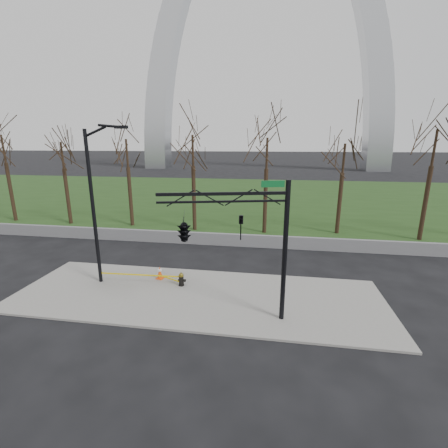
% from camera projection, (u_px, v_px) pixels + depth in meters
% --- Properties ---
extents(ground, '(500.00, 500.00, 0.00)m').
position_uv_depth(ground, '(197.00, 297.00, 15.31)').
color(ground, black).
rests_on(ground, ground).
extents(sidewalk, '(18.00, 6.00, 0.10)m').
position_uv_depth(sidewalk, '(197.00, 296.00, 15.29)').
color(sidewalk, slate).
rests_on(sidewalk, ground).
extents(grass_strip, '(120.00, 40.00, 0.06)m').
position_uv_depth(grass_strip, '(248.00, 196.00, 43.95)').
color(grass_strip, '#1D3714').
rests_on(grass_strip, ground).
extents(guardrail, '(60.00, 0.30, 0.90)m').
position_uv_depth(guardrail, '(223.00, 239.00, 22.83)').
color(guardrail, '#59595B').
rests_on(guardrail, ground).
extents(gateway_arch, '(66.00, 6.00, 65.00)m').
position_uv_depth(gateway_arch, '(265.00, 40.00, 78.62)').
color(gateway_arch, '#B7BABF').
rests_on(gateway_arch, ground).
extents(tree_row, '(45.85, 4.00, 9.03)m').
position_uv_depth(tree_row, '(230.00, 178.00, 25.62)').
color(tree_row, black).
rests_on(tree_row, ground).
extents(fire_hydrant, '(0.46, 0.30, 0.74)m').
position_uv_depth(fire_hydrant, '(181.00, 279.00, 16.19)').
color(fire_hydrant, black).
rests_on(fire_hydrant, sidewalk).
extents(traffic_cone, '(0.44, 0.44, 0.71)m').
position_uv_depth(traffic_cone, '(160.00, 272.00, 17.02)').
color(traffic_cone, '#E94C0C').
rests_on(traffic_cone, sidewalk).
extents(street_light, '(2.39, 0.46, 8.21)m').
position_uv_depth(street_light, '(96.00, 198.00, 15.54)').
color(street_light, black).
rests_on(street_light, ground).
extents(traffic_signal_mast, '(4.97, 2.54, 6.00)m').
position_uv_depth(traffic_signal_mast, '(204.00, 229.00, 11.96)').
color(traffic_signal_mast, black).
rests_on(traffic_signal_mast, ground).
extents(caution_tape, '(4.45, 0.85, 0.39)m').
position_uv_depth(caution_tape, '(148.00, 276.00, 16.47)').
color(caution_tape, yellow).
rests_on(caution_tape, ground).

